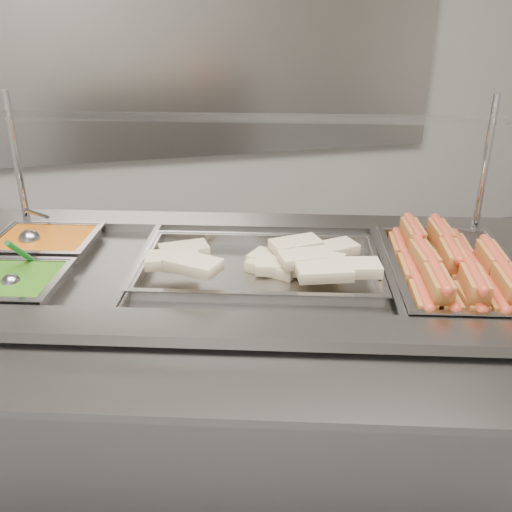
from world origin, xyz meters
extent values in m
cube|color=#9C9792|center=(0.00, 2.45, 1.20)|extent=(3.00, 0.04, 1.20)
cube|color=slate|center=(-0.10, 0.50, 0.39)|extent=(1.76, 1.11, 0.79)
cube|color=slate|center=(-0.18, 0.20, 0.80)|extent=(1.67, 0.59, 0.03)
cube|color=slate|center=(-0.01, 0.81, 0.80)|extent=(1.67, 0.59, 0.03)
cube|color=black|center=(-0.10, 0.50, 0.70)|extent=(1.55, 0.91, 0.02)
cube|color=slate|center=(0.28, 0.39, 0.81)|extent=(0.16, 0.50, 0.01)
cube|color=slate|center=(-0.36, 0.58, 0.81)|extent=(0.16, 0.50, 0.01)
cube|color=slate|center=(-0.23, 0.06, 0.77)|extent=(1.63, 0.68, 0.02)
cylinder|color=#BBBBC0|center=(-0.69, 0.98, 1.01)|extent=(0.02, 0.02, 0.40)
cylinder|color=#BBBBC0|center=(0.67, 0.59, 1.01)|extent=(0.02, 0.02, 0.40)
cube|color=silver|center=(-0.04, 0.68, 1.16)|extent=(1.51, 0.67, 0.08)
cube|color=#C24E0A|center=(-0.62, 0.79, 0.78)|extent=(0.30, 0.26, 0.08)
cube|color=#1E6810|center=(-0.69, 0.54, 0.78)|extent=(0.30, 0.26, 0.08)
cube|color=#A15921|center=(0.29, 0.22, 0.80)|extent=(0.09, 0.14, 0.05)
cylinder|color=#B22D1F|center=(0.29, 0.22, 0.82)|extent=(0.07, 0.15, 0.03)
cube|color=#A15921|center=(0.34, 0.38, 0.80)|extent=(0.09, 0.14, 0.05)
cylinder|color=#B22D1F|center=(0.34, 0.38, 0.82)|extent=(0.07, 0.15, 0.03)
cube|color=#A15921|center=(0.38, 0.53, 0.80)|extent=(0.09, 0.14, 0.05)
cylinder|color=#B22D1F|center=(0.38, 0.53, 0.82)|extent=(0.07, 0.15, 0.03)
cube|color=#A15921|center=(0.35, 0.21, 0.80)|extent=(0.08, 0.14, 0.05)
cylinder|color=#B22D1F|center=(0.35, 0.21, 0.82)|extent=(0.07, 0.15, 0.03)
cube|color=#A15921|center=(0.39, 0.36, 0.80)|extent=(0.08, 0.14, 0.05)
cylinder|color=#B22D1F|center=(0.39, 0.36, 0.82)|extent=(0.06, 0.15, 0.03)
cube|color=#A15921|center=(0.44, 0.51, 0.80)|extent=(0.09, 0.14, 0.05)
cylinder|color=#B22D1F|center=(0.44, 0.51, 0.82)|extent=(0.07, 0.15, 0.03)
cube|color=#A15921|center=(0.40, 0.19, 0.80)|extent=(0.08, 0.14, 0.05)
cylinder|color=#B22D1F|center=(0.40, 0.19, 0.82)|extent=(0.06, 0.15, 0.03)
cube|color=#A15921|center=(0.45, 0.34, 0.80)|extent=(0.08, 0.14, 0.05)
cylinder|color=#B22D1F|center=(0.45, 0.34, 0.82)|extent=(0.06, 0.15, 0.03)
cube|color=#A15921|center=(0.49, 0.50, 0.80)|extent=(0.09, 0.14, 0.05)
cylinder|color=#B22D1F|center=(0.49, 0.50, 0.82)|extent=(0.07, 0.15, 0.03)
cube|color=#A15921|center=(0.46, 0.18, 0.80)|extent=(0.09, 0.14, 0.05)
cylinder|color=#B22D1F|center=(0.46, 0.18, 0.82)|extent=(0.07, 0.15, 0.03)
cube|color=#A15921|center=(0.50, 0.33, 0.80)|extent=(0.08, 0.14, 0.05)
cylinder|color=#B22D1F|center=(0.50, 0.33, 0.82)|extent=(0.07, 0.15, 0.03)
cube|color=#A15921|center=(0.55, 0.48, 0.80)|extent=(0.09, 0.14, 0.05)
cylinder|color=#B22D1F|center=(0.55, 0.48, 0.82)|extent=(0.07, 0.15, 0.03)
cube|color=#A15921|center=(0.56, 0.31, 0.80)|extent=(0.08, 0.14, 0.05)
cylinder|color=#B22D1F|center=(0.56, 0.31, 0.82)|extent=(0.07, 0.15, 0.03)
cube|color=#A15921|center=(0.33, 0.22, 0.84)|extent=(0.08, 0.14, 0.05)
cylinder|color=#B22D1F|center=(0.33, 0.22, 0.86)|extent=(0.07, 0.15, 0.03)
cube|color=#A15921|center=(0.37, 0.36, 0.84)|extent=(0.07, 0.14, 0.05)
cylinder|color=#B22D1F|center=(0.37, 0.36, 0.86)|extent=(0.06, 0.15, 0.03)
cube|color=#A15921|center=(0.42, 0.52, 0.84)|extent=(0.08, 0.14, 0.05)
cylinder|color=#B22D1F|center=(0.42, 0.52, 0.86)|extent=(0.07, 0.15, 0.03)
cube|color=#A15921|center=(0.41, 0.20, 0.84)|extent=(0.09, 0.14, 0.05)
cylinder|color=#B22D1F|center=(0.41, 0.20, 0.86)|extent=(0.08, 0.15, 0.03)
cube|color=#A15921|center=(0.44, 0.35, 0.84)|extent=(0.09, 0.14, 0.05)
cylinder|color=#B22D1F|center=(0.44, 0.35, 0.86)|extent=(0.07, 0.15, 0.03)
cube|color=#A15921|center=(0.49, 0.49, 0.84)|extent=(0.08, 0.14, 0.05)
cylinder|color=#B22D1F|center=(0.49, 0.49, 0.86)|extent=(0.07, 0.15, 0.03)
cube|color=#A15921|center=(0.49, 0.18, 0.84)|extent=(0.09, 0.14, 0.05)
cylinder|color=#B22D1F|center=(0.49, 0.18, 0.86)|extent=(0.07, 0.15, 0.03)
cube|color=#A15921|center=(0.54, 0.32, 0.84)|extent=(0.09, 0.14, 0.05)
cylinder|color=#B22D1F|center=(0.54, 0.32, 0.86)|extent=(0.07, 0.15, 0.03)
cube|color=tan|center=(0.11, 0.46, 0.81)|extent=(0.15, 0.10, 0.03)
cube|color=tan|center=(0.18, 0.54, 0.81)|extent=(0.15, 0.10, 0.03)
cube|color=tan|center=(0.01, 0.46, 0.81)|extent=(0.15, 0.11, 0.03)
cube|color=tan|center=(-0.23, 0.64, 0.80)|extent=(0.14, 0.09, 0.03)
cube|color=tan|center=(0.09, 0.46, 0.81)|extent=(0.16, 0.13, 0.03)
cube|color=tan|center=(0.12, 0.53, 0.80)|extent=(0.15, 0.14, 0.03)
cube|color=tan|center=(0.00, 0.51, 0.81)|extent=(0.15, 0.15, 0.03)
cube|color=tan|center=(-0.01, 0.48, 0.80)|extent=(0.15, 0.15, 0.03)
cube|color=tan|center=(0.07, 0.44, 0.84)|extent=(0.14, 0.08, 0.03)
cube|color=tan|center=(0.09, 0.35, 0.84)|extent=(0.14, 0.09, 0.03)
cube|color=tan|center=(0.17, 0.35, 0.84)|extent=(0.15, 0.10, 0.03)
cube|color=tan|center=(0.07, 0.53, 0.84)|extent=(0.15, 0.10, 0.03)
cube|color=tan|center=(0.09, 0.42, 0.84)|extent=(0.16, 0.14, 0.03)
cube|color=tan|center=(-0.27, 0.51, 0.84)|extent=(0.15, 0.10, 0.03)
cube|color=tan|center=(-0.23, 0.42, 0.86)|extent=(0.15, 0.15, 0.03)
sphere|color=#A3A3A7|center=(-0.66, 0.79, 0.82)|extent=(0.06, 0.06, 0.06)
cylinder|color=#A3A3A7|center=(-0.64, 0.86, 0.87)|extent=(0.05, 0.15, 0.09)
sphere|color=#A3A3A7|center=(-0.67, 0.52, 0.81)|extent=(0.05, 0.05, 0.05)
cylinder|color=#136D28|center=(-0.65, 0.59, 0.87)|extent=(0.05, 0.12, 0.11)
camera|label=1|loc=(-0.37, -0.85, 1.46)|focal=40.00mm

